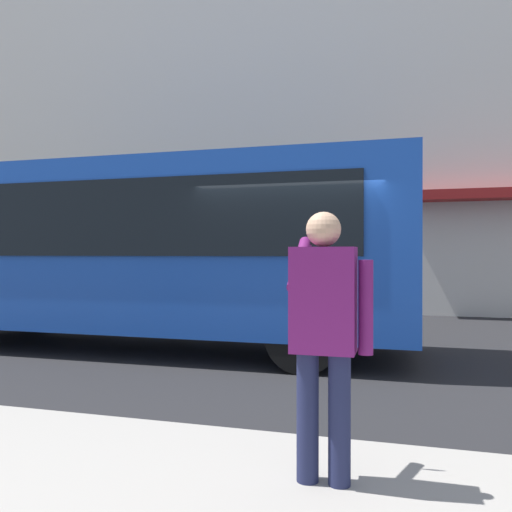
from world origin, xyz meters
name	(u,v)px	position (x,y,z in m)	size (l,w,h in m)	color
ground_plane	(300,361)	(0.00, 0.00, 0.00)	(60.00, 60.00, 0.00)	#232326
building_facade_far	(349,91)	(-0.02, -6.80, 5.99)	(28.00, 1.55, 12.00)	beige
red_bus	(138,248)	(2.83, -0.31, 1.68)	(9.05, 2.54, 3.08)	#1947AD
pedestrian_photographer	(324,325)	(-1.00, 4.32, 1.14)	(0.53, 0.52, 1.70)	#1E2347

